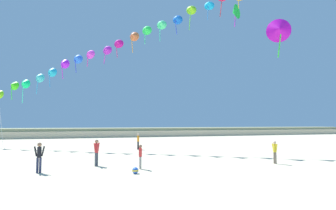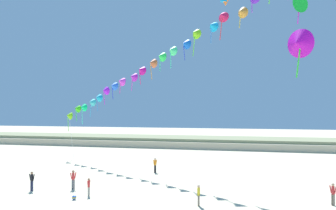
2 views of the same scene
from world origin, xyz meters
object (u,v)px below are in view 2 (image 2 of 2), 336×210
(person_mid_center, at_px, (333,193))
(person_far_left, at_px, (32,180))
(large_kite_low_lead, at_px, (298,4))
(person_near_right, at_px, (155,164))
(person_far_center, at_px, (73,178))
(large_kite_high_solo, at_px, (298,43))
(person_far_right, at_px, (199,194))
(person_near_left, at_px, (89,186))
(beach_ball, at_px, (74,198))

(person_mid_center, distance_m, person_far_left, 25.14)
(person_mid_center, relative_size, large_kite_low_lead, 0.48)
(person_near_right, height_order, person_far_left, person_far_left)
(person_far_center, distance_m, large_kite_high_solo, 24.22)
(person_far_right, bearing_deg, person_near_left, 175.29)
(large_kite_high_solo, height_order, beach_ball, large_kite_high_solo)
(person_far_right, bearing_deg, person_near_right, 119.29)
(person_far_right, bearing_deg, large_kite_low_lead, 64.60)
(beach_ball, bearing_deg, large_kite_high_solo, 26.58)
(person_near_left, xyz_separation_m, person_mid_center, (19.29, 1.92, 0.11))
(person_near_left, bearing_deg, large_kite_high_solo, 23.58)
(person_far_right, bearing_deg, person_mid_center, 15.32)
(person_far_center, xyz_separation_m, large_kite_low_lead, (21.14, 16.45, 19.14))
(person_near_right, bearing_deg, person_near_left, -100.40)
(person_far_center, height_order, beach_ball, person_far_center)
(person_far_center, relative_size, beach_ball, 4.84)
(large_kite_low_lead, bearing_deg, person_mid_center, -87.53)
(person_near_right, distance_m, person_far_left, 14.16)
(large_kite_high_solo, bearing_deg, person_far_left, -162.89)
(large_kite_high_solo, relative_size, beach_ball, 12.71)
(person_mid_center, distance_m, person_far_right, 10.19)
(person_far_left, height_order, large_kite_high_solo, large_kite_high_solo)
(person_near_left, relative_size, beach_ball, 4.17)
(person_far_left, bearing_deg, person_far_center, 25.14)
(large_kite_low_lead, bearing_deg, person_far_center, -142.11)
(person_near_left, height_order, person_far_right, person_far_right)
(person_near_right, bearing_deg, person_far_left, -124.55)
(person_near_right, distance_m, beach_ball, 13.83)
(person_mid_center, xyz_separation_m, person_far_left, (-25.10, -1.46, 0.02))
(person_near_right, xyz_separation_m, large_kite_high_solo, (15.22, -4.51, 12.47))
(person_near_left, bearing_deg, person_mid_center, 5.67)
(large_kite_high_solo, bearing_deg, person_far_center, -164.28)
(person_near_right, distance_m, person_far_center, 11.21)
(person_near_left, relative_size, large_kite_low_lead, 0.43)
(person_near_left, xyz_separation_m, person_far_left, (-5.81, 0.46, 0.13))
(person_far_right, distance_m, beach_ball, 10.08)
(person_far_left, relative_size, person_far_right, 1.09)
(person_near_left, distance_m, person_far_center, 3.24)
(large_kite_low_lead, xyz_separation_m, beach_ball, (-19.15, -19.83, -19.97))
(person_far_center, bearing_deg, person_far_right, -12.92)
(person_near_left, height_order, large_kite_high_solo, large_kite_high_solo)
(person_near_right, relative_size, large_kite_low_lead, 0.49)
(person_far_center, relative_size, large_kite_high_solo, 0.38)
(person_mid_center, height_order, person_far_right, person_mid_center)
(person_mid_center, xyz_separation_m, large_kite_high_solo, (-1.85, 5.70, 12.48))
(person_near_right, relative_size, beach_ball, 4.73)
(person_near_left, bearing_deg, person_far_left, 175.49)
(person_far_right, height_order, beach_ball, person_far_right)
(large_kite_low_lead, height_order, large_kite_high_solo, large_kite_low_lead)
(person_near_left, distance_m, person_mid_center, 19.39)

